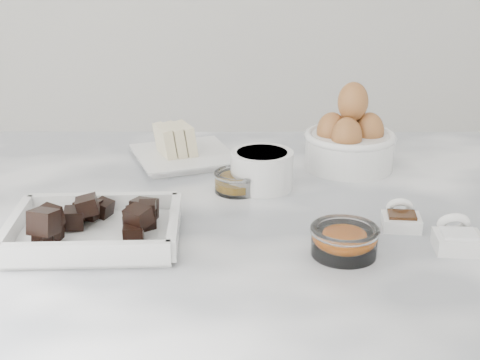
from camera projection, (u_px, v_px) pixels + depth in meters
The scene contains 9 objects.
marble_slab at pixel (226, 227), 0.95m from camera, with size 1.20×0.80×0.04m, color white.
chocolate_dish at pixel (94, 224), 0.85m from camera, with size 0.22×0.17×0.06m.
butter_plate at pixel (182, 149), 1.14m from camera, with size 0.20×0.20×0.06m.
sugar_ramekin at pixel (262, 168), 1.02m from camera, with size 0.10×0.10×0.06m.
egg_bowl at pixel (350, 140), 1.10m from camera, with size 0.15×0.15×0.14m.
honey_bowl at pixel (237, 181), 1.02m from camera, with size 0.07×0.07×0.03m.
zest_bowl at pixel (344, 239), 0.82m from camera, with size 0.09×0.09×0.04m.
vanilla_spoon at pixel (401, 218), 0.90m from camera, with size 0.05×0.06×0.04m.
salt_spoon at pixel (457, 237), 0.84m from camera, with size 0.06×0.07×0.04m.
Camera 1 is at (0.02, -0.86, 1.32)m, focal length 50.00 mm.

